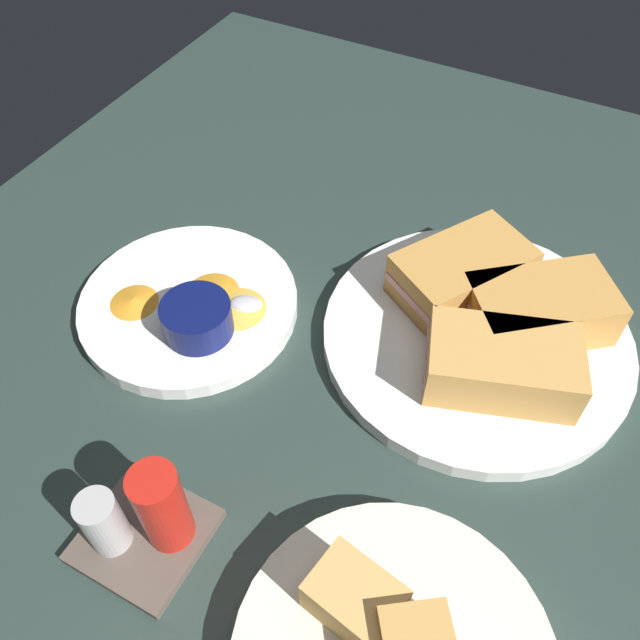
{
  "coord_description": "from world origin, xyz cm",
  "views": [
    {
      "loc": [
        -8.53,
        34.67,
        49.83
      ],
      "look_at": [
        9.83,
        -0.24,
        3.0
      ],
      "focal_mm": 36.65,
      "sensor_mm": 36.0,
      "label": 1
    }
  ],
  "objects": [
    {
      "name": "spoon_by_gravy_ramekin",
      "position": [
        18.81,
        0.96,
        1.96
      ],
      "size": [
        9.83,
        4.48,
        0.8
      ],
      "color": "silver",
      "rests_on": "plate_chips_companion"
    },
    {
      "name": "sandwich_half_near",
      "position": [
        -6.95,
        -2.42,
        4.0
      ],
      "size": [
        14.8,
        11.35,
        4.8
      ],
      "color": "tan",
      "rests_on": "plate_sandwich_main"
    },
    {
      "name": "plantain_chip_scatter",
      "position": [
        21.77,
        2.56,
        1.9
      ],
      "size": [
        16.18,
        11.76,
        0.6
      ],
      "color": "orange",
      "rests_on": "plate_chips_companion"
    },
    {
      "name": "ramekin_light_gravy",
      "position": [
        20.02,
        5.14,
        3.4
      ],
      "size": [
        6.67,
        6.67,
        3.34
      ],
      "color": "#0C144C",
      "rests_on": "plate_chips_companion"
    },
    {
      "name": "plate_chips_companion",
      "position": [
        23.28,
        2.42,
        0.8
      ],
      "size": [
        21.74,
        21.74,
        1.6
      ],
      "primitive_type": "cylinder",
      "color": "white",
      "rests_on": "ground_plane"
    },
    {
      "name": "sandwich_half_extra",
      "position": [
        -0.29,
        -11.39,
        4.0
      ],
      "size": [
        13.24,
        15.06,
        4.8
      ],
      "color": "#C68C42",
      "rests_on": "plate_sandwich_main"
    },
    {
      "name": "plate_sandwich_main",
      "position": [
        -3.62,
        -6.9,
        0.8
      ],
      "size": [
        29.39,
        29.39,
        1.6
      ],
      "primitive_type": "cylinder",
      "color": "white",
      "rests_on": "ground_plane"
    },
    {
      "name": "sandwich_half_far",
      "position": [
        -8.1,
        -10.23,
        4.0
      ],
      "size": [
        14.9,
        14.06,
        4.8
      ],
      "color": "#C68C42",
      "rests_on": "plate_sandwich_main"
    },
    {
      "name": "spoon_by_dark_ramekin",
      "position": [
        -4.18,
        -8.58,
        1.96
      ],
      "size": [
        7.58,
        8.43,
        0.8
      ],
      "color": "silver",
      "rests_on": "plate_sandwich_main"
    },
    {
      "name": "ramekin_dark_sauce",
      "position": [
        -0.55,
        -12.76,
        3.94
      ],
      "size": [
        6.96,
        6.96,
        4.38
      ],
      "color": "#0C144C",
      "rests_on": "plate_sandwich_main"
    },
    {
      "name": "condiment_caddy",
      "position": [
        12.21,
        23.28,
        3.41
      ],
      "size": [
        9.0,
        9.0,
        9.5
      ],
      "color": "brown",
      "rests_on": "ground_plane"
    },
    {
      "name": "ground_plane",
      "position": [
        0.0,
        0.0,
        -1.5
      ],
      "size": [
        110.0,
        110.0,
        3.0
      ],
      "primitive_type": "cube",
      "color": "#283833"
    }
  ]
}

